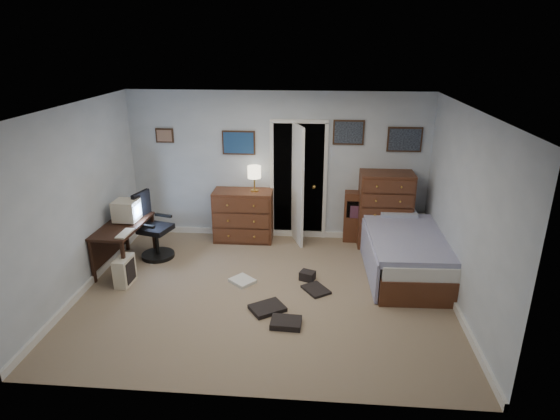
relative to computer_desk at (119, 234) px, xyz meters
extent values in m
cube|color=gray|center=(2.28, -0.63, -0.53)|extent=(5.00, 4.00, 0.02)
cube|color=black|center=(0.08, 0.00, 0.14)|extent=(0.59, 1.19, 0.04)
cube|color=black|center=(-0.18, -0.54, -0.20)|extent=(0.05, 0.05, 0.64)
cube|color=black|center=(0.29, -0.56, -0.20)|extent=(0.05, 0.05, 0.64)
cube|color=black|center=(-0.13, 0.56, -0.20)|extent=(0.05, 0.05, 0.64)
cube|color=black|center=(0.34, 0.54, -0.20)|extent=(0.05, 0.05, 0.64)
cube|color=black|center=(-0.17, 0.01, -0.16)|extent=(0.07, 1.08, 0.45)
cube|color=beige|center=(0.10, 0.15, 0.33)|extent=(0.36, 0.34, 0.31)
cube|color=#8CB2F2|center=(0.28, 0.14, 0.33)|extent=(0.02, 0.25, 0.20)
cube|color=beige|center=(0.10, 0.15, 0.16)|extent=(0.23, 0.23, 0.02)
cube|color=beige|center=(0.26, -0.35, 0.17)|extent=(0.15, 0.37, 0.02)
cube|color=beige|center=(0.28, -0.55, -0.32)|extent=(0.20, 0.39, 0.41)
cube|color=black|center=(0.38, -0.56, -0.32)|extent=(0.02, 0.27, 0.32)
cylinder|color=black|center=(0.45, 0.33, -0.49)|extent=(0.63, 0.63, 0.06)
cylinder|color=black|center=(0.45, 0.33, -0.27)|extent=(0.07, 0.07, 0.40)
cube|color=black|center=(0.45, 0.33, -0.04)|extent=(0.53, 0.53, 0.08)
cube|color=black|center=(0.24, 0.39, 0.27)|extent=(0.16, 0.40, 0.54)
cube|color=black|center=(0.39, 0.10, 0.10)|extent=(0.30, 0.13, 0.04)
cube|color=black|center=(0.52, 0.56, 0.10)|extent=(0.30, 0.13, 0.04)
cube|color=maroon|center=(-0.04, 1.66, -0.08)|extent=(0.18, 0.18, 0.89)
cube|color=#562F1B|center=(1.71, 1.15, -0.08)|extent=(1.00, 0.50, 0.88)
cylinder|color=gold|center=(1.91, 1.15, 0.37)|extent=(0.13, 0.13, 0.02)
cylinder|color=gold|center=(1.91, 1.15, 0.50)|extent=(0.03, 0.03, 0.26)
cylinder|color=beige|center=(1.91, 1.15, 0.69)|extent=(0.22, 0.22, 0.20)
cube|color=black|center=(2.63, 1.67, 0.48)|extent=(0.90, 0.60, 2.00)
cube|color=white|center=(2.18, 1.34, 0.48)|extent=(0.06, 0.05, 2.00)
cube|color=white|center=(3.08, 1.34, 0.48)|extent=(0.06, 0.05, 2.00)
cube|color=white|center=(2.63, 1.34, 1.50)|extent=(0.96, 0.05, 0.06)
cube|color=white|center=(2.59, 1.23, 0.48)|extent=(0.31, 0.77, 2.00)
sphere|color=gold|center=(2.90, 1.08, 0.48)|extent=(0.06, 0.06, 0.06)
cube|color=#562F1B|center=(4.07, 1.12, 0.11)|extent=(0.86, 0.51, 1.26)
cube|color=#562F1B|center=(3.90, 1.25, -0.08)|extent=(0.98, 0.28, 0.87)
cube|color=black|center=(3.90, 1.17, 0.08)|extent=(0.90, 0.13, 0.29)
cube|color=maroon|center=(3.90, 1.17, 0.04)|extent=(0.78, 0.15, 0.21)
cube|color=#562F1B|center=(4.28, 0.17, -0.34)|extent=(1.11, 2.11, 0.36)
cube|color=white|center=(4.28, 0.17, -0.06)|extent=(1.06, 2.07, 0.19)
cube|color=#514F94|center=(4.28, 0.07, 0.05)|extent=(1.16, 1.80, 0.10)
cube|color=#514F94|center=(3.73, 0.05, -0.23)|extent=(0.10, 1.77, 0.56)
cube|color=slate|center=(4.26, 0.95, 0.09)|extent=(0.58, 0.41, 0.14)
cube|color=#331E11|center=(0.38, 1.35, 1.23)|extent=(0.30, 0.03, 0.24)
cube|color=brown|center=(0.38, 1.33, 1.23)|extent=(0.25, 0.01, 0.19)
cube|color=#331E11|center=(1.63, 1.35, 1.13)|extent=(0.55, 0.03, 0.40)
cube|color=#0B3F52|center=(1.63, 1.33, 1.13)|extent=(0.50, 0.01, 0.35)
cube|color=#331E11|center=(3.43, 1.35, 1.33)|extent=(0.50, 0.03, 0.40)
cube|color=black|center=(3.43, 1.33, 1.33)|extent=(0.45, 0.01, 0.35)
cube|color=#331E11|center=(4.33, 1.35, 1.23)|extent=(0.55, 0.03, 0.40)
cube|color=black|center=(4.33, 1.33, 1.23)|extent=(0.50, 0.01, 0.35)
cube|color=black|center=(2.97, -0.53, -0.50)|extent=(0.44, 0.46, 0.04)
cube|color=black|center=(2.62, -1.39, -0.48)|extent=(0.38, 0.29, 0.07)
cube|color=silver|center=(1.92, -0.38, -0.50)|extent=(0.42, 0.42, 0.05)
cube|color=black|center=(2.85, -0.22, -0.46)|extent=(0.25, 0.23, 0.13)
cube|color=black|center=(2.36, -1.07, -0.49)|extent=(0.52, 0.50, 0.06)
camera|label=1|loc=(2.95, -6.23, 2.75)|focal=30.00mm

